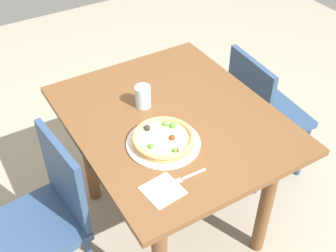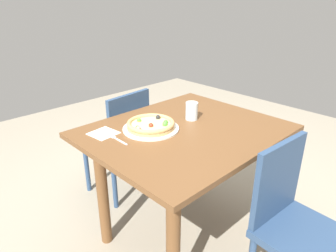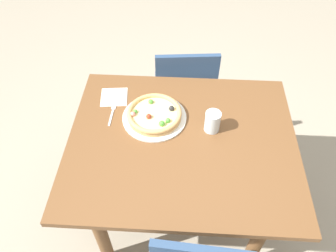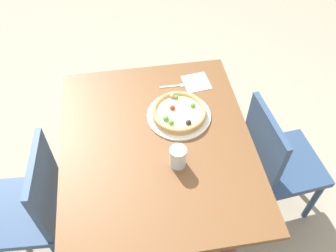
{
  "view_description": "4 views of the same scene",
  "coord_description": "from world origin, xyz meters",
  "px_view_note": "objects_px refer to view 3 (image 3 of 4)",
  "views": [
    {
      "loc": [
        -1.34,
        0.83,
        2.04
      ],
      "look_at": [
        -0.07,
        0.07,
        0.8
      ],
      "focal_mm": 45.77,
      "sensor_mm": 36.0,
      "label": 1
    },
    {
      "loc": [
        -1.2,
        -1.1,
        1.49
      ],
      "look_at": [
        -0.07,
        0.07,
        0.8
      ],
      "focal_mm": 32.63,
      "sensor_mm": 36.0,
      "label": 2
    },
    {
      "loc": [
        -0.01,
        -1.0,
        2.02
      ],
      "look_at": [
        -0.07,
        0.07,
        0.8
      ],
      "focal_mm": 35.42,
      "sensor_mm": 36.0,
      "label": 3
    },
    {
      "loc": [
        1.03,
        -0.11,
        2.13
      ],
      "look_at": [
        -0.07,
        0.07,
        0.8
      ],
      "focal_mm": 37.87,
      "sensor_mm": 36.0,
      "label": 4
    }
  ],
  "objects_px": {
    "pizza": "(154,114)",
    "napkin": "(114,97)",
    "chair_far": "(184,92)",
    "fork": "(113,112)",
    "plate": "(154,117)",
    "drinking_glass": "(212,121)",
    "dining_table": "(181,157)"
  },
  "relations": [
    {
      "from": "plate",
      "to": "fork",
      "type": "distance_m",
      "value": 0.22
    },
    {
      "from": "dining_table",
      "to": "fork",
      "type": "distance_m",
      "value": 0.43
    },
    {
      "from": "chair_far",
      "to": "pizza",
      "type": "height_order",
      "value": "chair_far"
    },
    {
      "from": "pizza",
      "to": "napkin",
      "type": "height_order",
      "value": "pizza"
    },
    {
      "from": "fork",
      "to": "dining_table",
      "type": "bearing_deg",
      "value": -112.88
    },
    {
      "from": "pizza",
      "to": "fork",
      "type": "xyz_separation_m",
      "value": [
        -0.22,
        0.03,
        -0.03
      ]
    },
    {
      "from": "plate",
      "to": "fork",
      "type": "xyz_separation_m",
      "value": [
        -0.22,
        0.03,
        -0.0
      ]
    },
    {
      "from": "chair_far",
      "to": "drinking_glass",
      "type": "relative_size",
      "value": 7.86
    },
    {
      "from": "drinking_glass",
      "to": "napkin",
      "type": "relative_size",
      "value": 0.78
    },
    {
      "from": "chair_far",
      "to": "fork",
      "type": "xyz_separation_m",
      "value": [
        -0.37,
        -0.51,
        0.31
      ]
    },
    {
      "from": "fork",
      "to": "napkin",
      "type": "bearing_deg",
      "value": 6.7
    },
    {
      "from": "dining_table",
      "to": "plate",
      "type": "relative_size",
      "value": 3.38
    },
    {
      "from": "fork",
      "to": "drinking_glass",
      "type": "xyz_separation_m",
      "value": [
        0.51,
        -0.09,
        0.05
      ]
    },
    {
      "from": "chair_far",
      "to": "pizza",
      "type": "xyz_separation_m",
      "value": [
        -0.15,
        -0.54,
        0.34
      ]
    },
    {
      "from": "napkin",
      "to": "plate",
      "type": "bearing_deg",
      "value": -31.15
    },
    {
      "from": "plate",
      "to": "chair_far",
      "type": "bearing_deg",
      "value": 74.59
    },
    {
      "from": "plate",
      "to": "napkin",
      "type": "distance_m",
      "value": 0.27
    },
    {
      "from": "napkin",
      "to": "drinking_glass",
      "type": "bearing_deg",
      "value": -20.72
    },
    {
      "from": "chair_far",
      "to": "pizza",
      "type": "bearing_deg",
      "value": -110.94
    },
    {
      "from": "pizza",
      "to": "napkin",
      "type": "xyz_separation_m",
      "value": [
        -0.23,
        0.14,
        -0.03
      ]
    },
    {
      "from": "plate",
      "to": "fork",
      "type": "height_order",
      "value": "plate"
    },
    {
      "from": "drinking_glass",
      "to": "napkin",
      "type": "xyz_separation_m",
      "value": [
        -0.52,
        0.2,
        -0.05
      ]
    },
    {
      "from": "chair_far",
      "to": "napkin",
      "type": "height_order",
      "value": "chair_far"
    },
    {
      "from": "plate",
      "to": "pizza",
      "type": "height_order",
      "value": "pizza"
    },
    {
      "from": "plate",
      "to": "drinking_glass",
      "type": "xyz_separation_m",
      "value": [
        0.29,
        -0.06,
        0.05
      ]
    },
    {
      "from": "chair_far",
      "to": "napkin",
      "type": "relative_size",
      "value": 6.16
    },
    {
      "from": "fork",
      "to": "pizza",
      "type": "bearing_deg",
      "value": -96.47
    },
    {
      "from": "napkin",
      "to": "pizza",
      "type": "bearing_deg",
      "value": -31.2
    },
    {
      "from": "dining_table",
      "to": "fork",
      "type": "xyz_separation_m",
      "value": [
        -0.37,
        0.16,
        0.14
      ]
    },
    {
      "from": "chair_far",
      "to": "fork",
      "type": "bearing_deg",
      "value": -131.53
    },
    {
      "from": "plate",
      "to": "drinking_glass",
      "type": "distance_m",
      "value": 0.3
    },
    {
      "from": "fork",
      "to": "plate",
      "type": "bearing_deg",
      "value": -96.38
    }
  ]
}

